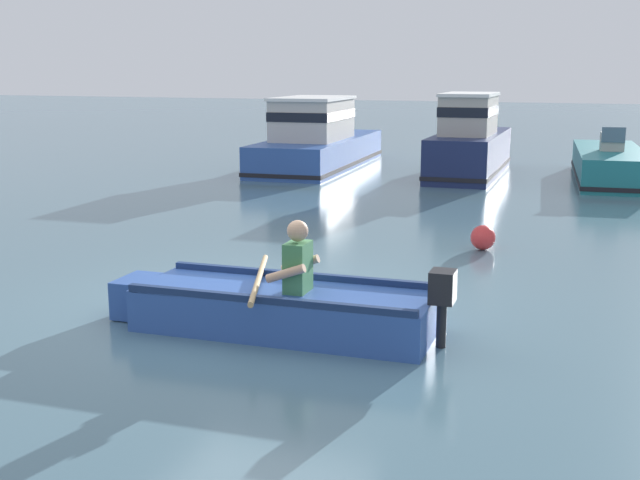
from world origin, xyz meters
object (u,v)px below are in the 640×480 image
Objects in this scene: moored_boat_blue at (317,142)px; mooring_buoy at (483,238)px; rowboat_with_person at (278,307)px; moored_boat_navy at (470,145)px; moored_boat_teal at (609,165)px.

moored_boat_blue is 10.74m from mooring_buoy.
moored_boat_navy is at bearing 92.12° from rowboat_with_person.
moored_boat_teal is (2.90, 13.62, 0.11)m from rowboat_with_person.
moored_boat_teal is at bearing 80.21° from mooring_buoy.
mooring_buoy is at bearing 73.84° from rowboat_with_person.
mooring_buoy is (-1.55, -8.98, -0.18)m from moored_boat_teal.
rowboat_with_person is at bearing -106.16° from mooring_buoy.
moored_boat_teal is at bearing 78.00° from rowboat_with_person.
rowboat_with_person is 14.29m from moored_boat_blue.
moored_boat_navy is (4.26, -0.21, 0.08)m from moored_boat_blue.
moored_boat_blue is at bearing -178.84° from moored_boat_teal.
moored_boat_blue is (-4.75, 13.47, 0.47)m from rowboat_with_person.
moored_boat_blue is 4.27m from moored_boat_navy.
moored_boat_navy is 3.43m from moored_boat_teal.
mooring_buoy is at bearing -77.95° from moored_boat_navy.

